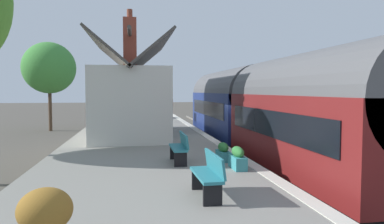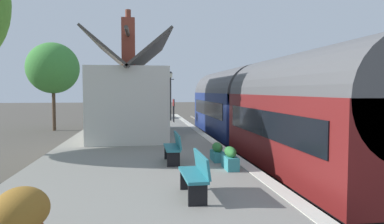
{
  "view_description": "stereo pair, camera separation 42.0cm",
  "coord_description": "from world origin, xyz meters",
  "px_view_note": "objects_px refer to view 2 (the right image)",
  "views": [
    {
      "loc": [
        -15.87,
        4.53,
        3.14
      ],
      "look_at": [
        2.71,
        1.5,
        2.0
      ],
      "focal_mm": 33.23,
      "sensor_mm": 36.0,
      "label": 1
    },
    {
      "loc": [
        -15.93,
        4.11,
        3.14
      ],
      "look_at": [
        2.71,
        1.5,
        2.0
      ],
      "focal_mm": 33.23,
      "sensor_mm": 36.0,
      "label": 2
    }
  ],
  "objects_px": {
    "planter_edge_near": "(22,217)",
    "tree_far_right": "(53,68)",
    "planter_by_door": "(130,115)",
    "planter_under_sign": "(217,152)",
    "bench_platform_end": "(196,173)",
    "planter_corner_building": "(128,113)",
    "station_building": "(130,100)",
    "planter_bench_right": "(230,158)",
    "bench_near_building": "(174,147)",
    "lamp_post_platform": "(171,86)",
    "train": "(256,111)",
    "station_sign_board": "(174,105)"
  },
  "relations": [
    {
      "from": "planter_bench_right",
      "to": "planter_corner_building",
      "type": "bearing_deg",
      "value": 10.8
    },
    {
      "from": "planter_bench_right",
      "to": "tree_far_right",
      "type": "distance_m",
      "value": 22.01
    },
    {
      "from": "station_sign_board",
      "to": "planter_corner_building",
      "type": "bearing_deg",
      "value": 43.62
    },
    {
      "from": "bench_near_building",
      "to": "planter_edge_near",
      "type": "relative_size",
      "value": 1.58
    },
    {
      "from": "planter_by_door",
      "to": "tree_far_right",
      "type": "xyz_separation_m",
      "value": [
        4.59,
        6.01,
        3.42
      ]
    },
    {
      "from": "planter_bench_right",
      "to": "tree_far_right",
      "type": "bearing_deg",
      "value": 25.15
    },
    {
      "from": "bench_near_building",
      "to": "lamp_post_platform",
      "type": "bearing_deg",
      "value": -4.17
    },
    {
      "from": "planter_edge_near",
      "to": "station_sign_board",
      "type": "height_order",
      "value": "station_sign_board"
    },
    {
      "from": "lamp_post_platform",
      "to": "bench_near_building",
      "type": "bearing_deg",
      "value": 175.83
    },
    {
      "from": "station_building",
      "to": "tree_far_right",
      "type": "xyz_separation_m",
      "value": [
        11.64,
        6.3,
        2.19
      ]
    },
    {
      "from": "lamp_post_platform",
      "to": "station_building",
      "type": "bearing_deg",
      "value": 161.98
    },
    {
      "from": "station_sign_board",
      "to": "bench_platform_end",
      "type": "bearing_deg",
      "value": 176.49
    },
    {
      "from": "planter_by_door",
      "to": "planter_edge_near",
      "type": "distance_m",
      "value": 19.62
    },
    {
      "from": "bench_near_building",
      "to": "train",
      "type": "bearing_deg",
      "value": -40.07
    },
    {
      "from": "station_building",
      "to": "planter_bench_right",
      "type": "height_order",
      "value": "station_building"
    },
    {
      "from": "planter_edge_near",
      "to": "lamp_post_platform",
      "type": "height_order",
      "value": "lamp_post_platform"
    },
    {
      "from": "train",
      "to": "planter_edge_near",
      "type": "xyz_separation_m",
      "value": [
        -10.49,
        6.57,
        -0.72
      ]
    },
    {
      "from": "lamp_post_platform",
      "to": "tree_far_right",
      "type": "bearing_deg",
      "value": 66.94
    },
    {
      "from": "bench_platform_end",
      "to": "planter_corner_building",
      "type": "relative_size",
      "value": 1.84
    },
    {
      "from": "station_sign_board",
      "to": "tree_far_right",
      "type": "relative_size",
      "value": 0.23
    },
    {
      "from": "planter_bench_right",
      "to": "planter_edge_near",
      "type": "relative_size",
      "value": 0.91
    },
    {
      "from": "planter_under_sign",
      "to": "station_sign_board",
      "type": "bearing_deg",
      "value": 0.63
    },
    {
      "from": "planter_edge_near",
      "to": "train",
      "type": "bearing_deg",
      "value": -32.08
    },
    {
      "from": "bench_platform_end",
      "to": "planter_by_door",
      "type": "height_order",
      "value": "bench_platform_end"
    },
    {
      "from": "planter_under_sign",
      "to": "planter_bench_right",
      "type": "xyz_separation_m",
      "value": [
        -1.16,
        -0.11,
        0.03
      ]
    },
    {
      "from": "bench_platform_end",
      "to": "station_building",
      "type": "bearing_deg",
      "value": 8.86
    },
    {
      "from": "train",
      "to": "planter_corner_building",
      "type": "height_order",
      "value": "train"
    },
    {
      "from": "planter_edge_near",
      "to": "tree_far_right",
      "type": "relative_size",
      "value": 0.13
    },
    {
      "from": "lamp_post_platform",
      "to": "bench_platform_end",
      "type": "bearing_deg",
      "value": 177.05
    },
    {
      "from": "train",
      "to": "bench_near_building",
      "type": "relative_size",
      "value": 13.51
    },
    {
      "from": "bench_near_building",
      "to": "lamp_post_platform",
      "type": "height_order",
      "value": "lamp_post_platform"
    },
    {
      "from": "planter_edge_near",
      "to": "tree_far_right",
      "type": "bearing_deg",
      "value": 12.37
    },
    {
      "from": "bench_near_building",
      "to": "lamp_post_platform",
      "type": "xyz_separation_m",
      "value": [
        14.81,
        -1.08,
        1.99
      ]
    },
    {
      "from": "planter_bench_right",
      "to": "planter_corner_building",
      "type": "relative_size",
      "value": 1.06
    },
    {
      "from": "bench_near_building",
      "to": "planter_under_sign",
      "type": "bearing_deg",
      "value": -86.31
    },
    {
      "from": "station_building",
      "to": "bench_platform_end",
      "type": "height_order",
      "value": "station_building"
    },
    {
      "from": "station_building",
      "to": "tree_far_right",
      "type": "bearing_deg",
      "value": 28.42
    },
    {
      "from": "planter_corner_building",
      "to": "planter_edge_near",
      "type": "height_order",
      "value": "planter_edge_near"
    },
    {
      "from": "train",
      "to": "planter_corner_building",
      "type": "xyz_separation_m",
      "value": [
        12.07,
        6.08,
        -0.81
      ]
    },
    {
      "from": "lamp_post_platform",
      "to": "station_sign_board",
      "type": "height_order",
      "value": "lamp_post_platform"
    },
    {
      "from": "planter_by_door",
      "to": "train",
      "type": "bearing_deg",
      "value": -147.26
    },
    {
      "from": "lamp_post_platform",
      "to": "station_sign_board",
      "type": "xyz_separation_m",
      "value": [
        -1.21,
        -0.11,
        -1.28
      ]
    },
    {
      "from": "bench_platform_end",
      "to": "planter_bench_right",
      "type": "relative_size",
      "value": 1.75
    },
    {
      "from": "bench_near_building",
      "to": "planter_by_door",
      "type": "xyz_separation_m",
      "value": [
        14.0,
        1.77,
        -0.02
      ]
    },
    {
      "from": "planter_by_door",
      "to": "bench_platform_end",
      "type": "bearing_deg",
      "value": -173.75
    },
    {
      "from": "planter_under_sign",
      "to": "tree_far_right",
      "type": "bearing_deg",
      "value": 26.24
    },
    {
      "from": "bench_platform_end",
      "to": "planter_bench_right",
      "type": "distance_m",
      "value": 2.73
    },
    {
      "from": "train",
      "to": "planter_bench_right",
      "type": "xyz_separation_m",
      "value": [
        -5.94,
        2.65,
        -0.92
      ]
    },
    {
      "from": "station_building",
      "to": "bench_near_building",
      "type": "height_order",
      "value": "station_building"
    },
    {
      "from": "planter_under_sign",
      "to": "bench_platform_end",
      "type": "bearing_deg",
      "value": 161.33
    }
  ]
}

